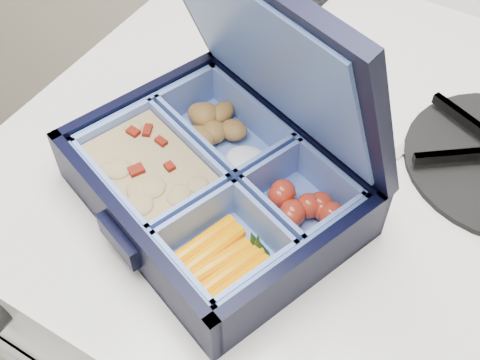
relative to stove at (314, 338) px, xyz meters
The scene contains 3 objects.
stove is the anchor object (origin of this frame).
bento_box 0.54m from the stove, 117.83° to the right, with size 0.24×0.19×0.06m, color black, non-canonical shape.
fork 0.49m from the stove, ahead, with size 0.02×0.16×0.01m, color silver, non-canonical shape.
Camera 1 is at (0.18, 1.23, 1.41)m, focal length 45.00 mm.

